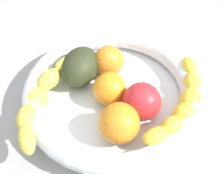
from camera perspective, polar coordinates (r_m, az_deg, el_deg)
kitchen_counter at (r=57.25cm, az=-0.00°, el=-4.02°), size 120.00×120.00×3.00cm
fruit_bowl at (r=53.90cm, az=-0.00°, el=-1.41°), size 30.83×30.83×5.23cm
banana_draped_left at (r=51.88cm, az=12.93°, el=-3.07°), size 10.73×19.40×4.11cm
banana_draped_right at (r=52.35cm, az=-13.08°, el=-2.02°), size 13.08×18.40×5.14cm
orange_front at (r=56.63cm, az=-0.62°, el=4.83°), size 5.74×5.74×5.74cm
orange_mid_left at (r=47.67cm, az=1.32°, el=-6.68°), size 6.52×6.52×6.52cm
orange_mid_right at (r=52.20cm, az=-0.47°, el=-0.32°), size 5.76×5.76×5.76cm
avocado_dark at (r=55.52cm, az=-5.96°, el=3.72°), size 9.73×10.61×6.29cm
tomato_red at (r=50.35cm, az=5.53°, el=-2.70°), size 6.39×6.39×6.39cm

